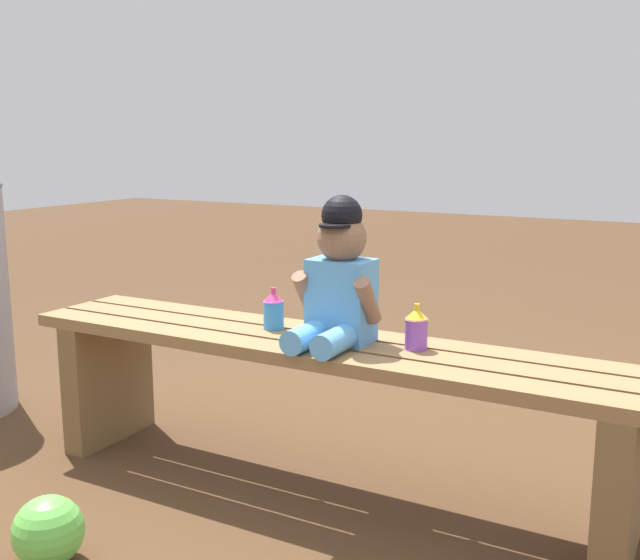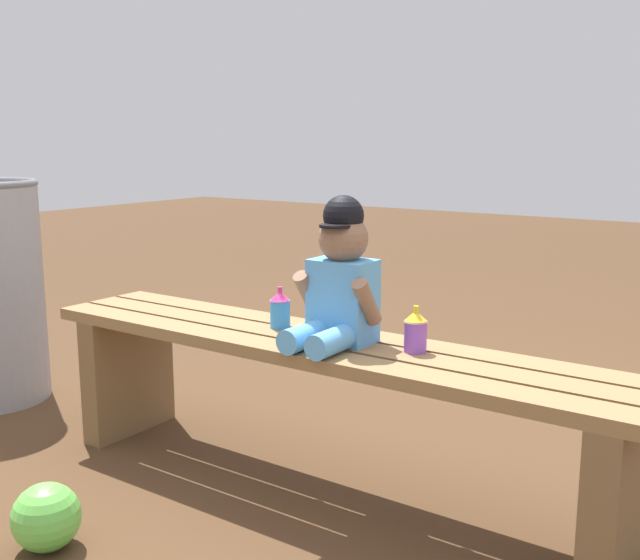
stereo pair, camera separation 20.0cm
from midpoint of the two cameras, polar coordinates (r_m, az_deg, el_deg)
The scene contains 6 objects.
ground_plane at distance 2.26m, azimuth 2.70°, elevation -15.79°, with size 16.00×16.00×0.00m, color #4C331E.
park_bench at distance 2.14m, azimuth 2.77°, elevation -8.12°, with size 1.86×0.35×0.46m.
child_figure at distance 2.03m, azimuth 4.32°, elevation -0.01°, with size 0.23×0.27×0.40m.
sippy_cup_left at distance 2.21m, azimuth -0.47°, elevation -2.22°, with size 0.06×0.06×0.12m.
sippy_cup_right at distance 1.99m, azimuth 10.17°, elevation -3.83°, with size 0.06×0.06×0.12m.
toy_ball at distance 2.03m, azimuth -17.41°, elevation -16.92°, with size 0.17×0.17×0.17m, color #66CC4C.
Camera 2 is at (1.15, -1.67, 1.01)m, focal length 42.01 mm.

